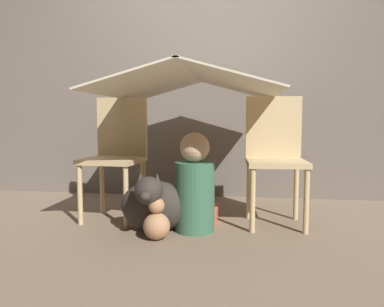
{
  "coord_description": "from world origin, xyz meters",
  "views": [
    {
      "loc": [
        0.35,
        -2.54,
        0.74
      ],
      "look_at": [
        0.0,
        0.07,
        0.5
      ],
      "focal_mm": 35.0,
      "sensor_mm": 36.0,
      "label": 1
    }
  ],
  "objects_px": {
    "chair_left": "(117,151)",
    "dog": "(155,204)",
    "chair_right": "(275,153)",
    "person_front": "(195,187)"
  },
  "relations": [
    {
      "from": "chair_left",
      "to": "dog",
      "type": "bearing_deg",
      "value": -36.84
    },
    {
      "from": "chair_right",
      "to": "person_front",
      "type": "bearing_deg",
      "value": -156.3
    },
    {
      "from": "chair_right",
      "to": "chair_left",
      "type": "bearing_deg",
      "value": 177.2
    },
    {
      "from": "person_front",
      "to": "dog",
      "type": "xyz_separation_m",
      "value": [
        -0.26,
        -0.06,
        -0.1
      ]
    },
    {
      "from": "dog",
      "to": "person_front",
      "type": "bearing_deg",
      "value": 12.34
    },
    {
      "from": "person_front",
      "to": "dog",
      "type": "distance_m",
      "value": 0.28
    },
    {
      "from": "chair_right",
      "to": "dog",
      "type": "height_order",
      "value": "chair_right"
    },
    {
      "from": "chair_left",
      "to": "chair_right",
      "type": "xyz_separation_m",
      "value": [
        1.16,
        0.0,
        0.0
      ]
    },
    {
      "from": "chair_right",
      "to": "person_front",
      "type": "relative_size",
      "value": 1.38
    },
    {
      "from": "chair_left",
      "to": "dog",
      "type": "relative_size",
      "value": 1.93
    }
  ]
}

